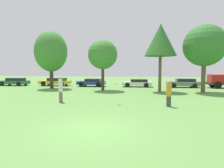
{
  "coord_description": "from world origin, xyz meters",
  "views": [
    {
      "loc": [
        1.76,
        -7.19,
        2.36
      ],
      "look_at": [
        0.03,
        5.89,
        1.38
      ],
      "focal_mm": 29.98,
      "sensor_mm": 36.0,
      "label": 1
    }
  ],
  "objects_px": {
    "tree_2": "(161,40)",
    "tree_3": "(204,46)",
    "person_catcher": "(169,93)",
    "parked_car_white": "(138,83)",
    "frisbee": "(115,84)",
    "parked_car_blue": "(92,82)",
    "person_thrower": "(61,89)",
    "parked_car_grey": "(183,83)",
    "tree_1": "(103,55)",
    "parked_car_yellow": "(56,81)",
    "parked_car_green": "(14,82)",
    "tree_0": "(51,52)"
  },
  "relations": [
    {
      "from": "parked_car_green",
      "to": "parked_car_blue",
      "type": "xyz_separation_m",
      "value": [
        12.06,
        0.11,
        -0.01
      ]
    },
    {
      "from": "person_thrower",
      "to": "parked_car_yellow",
      "type": "xyz_separation_m",
      "value": [
        -6.61,
        13.71,
        -0.36
      ]
    },
    {
      "from": "frisbee",
      "to": "parked_car_yellow",
      "type": "distance_m",
      "value": 17.49
    },
    {
      "from": "person_catcher",
      "to": "parked_car_yellow",
      "type": "bearing_deg",
      "value": -40.23
    },
    {
      "from": "tree_1",
      "to": "parked_car_blue",
      "type": "bearing_deg",
      "value": 116.98
    },
    {
      "from": "parked_car_white",
      "to": "tree_1",
      "type": "bearing_deg",
      "value": 53.57
    },
    {
      "from": "person_thrower",
      "to": "parked_car_blue",
      "type": "xyz_separation_m",
      "value": [
        -0.89,
        13.27,
        -0.39
      ]
    },
    {
      "from": "person_thrower",
      "to": "tree_3",
      "type": "relative_size",
      "value": 0.28
    },
    {
      "from": "person_catcher",
      "to": "tree_2",
      "type": "distance_m",
      "value": 9.68
    },
    {
      "from": "tree_1",
      "to": "parked_car_blue",
      "type": "height_order",
      "value": "tree_1"
    },
    {
      "from": "tree_2",
      "to": "parked_car_green",
      "type": "relative_size",
      "value": 1.64
    },
    {
      "from": "tree_1",
      "to": "tree_2",
      "type": "relative_size",
      "value": 0.8
    },
    {
      "from": "tree_2",
      "to": "tree_3",
      "type": "relative_size",
      "value": 1.04
    },
    {
      "from": "tree_3",
      "to": "parked_car_grey",
      "type": "height_order",
      "value": "tree_3"
    },
    {
      "from": "person_catcher",
      "to": "parked_car_blue",
      "type": "bearing_deg",
      "value": -53.53
    },
    {
      "from": "tree_0",
      "to": "parked_car_white",
      "type": "distance_m",
      "value": 12.31
    },
    {
      "from": "person_thrower",
      "to": "parked_car_white",
      "type": "relative_size",
      "value": 0.47
    },
    {
      "from": "person_catcher",
      "to": "tree_0",
      "type": "height_order",
      "value": "tree_0"
    },
    {
      "from": "person_thrower",
      "to": "parked_car_yellow",
      "type": "relative_size",
      "value": 0.42
    },
    {
      "from": "tree_2",
      "to": "tree_1",
      "type": "bearing_deg",
      "value": 175.19
    },
    {
      "from": "tree_2",
      "to": "parked_car_grey",
      "type": "height_order",
      "value": "tree_2"
    },
    {
      "from": "parked_car_yellow",
      "to": "parked_car_white",
      "type": "bearing_deg",
      "value": -179.57
    },
    {
      "from": "tree_2",
      "to": "parked_car_green",
      "type": "height_order",
      "value": "tree_2"
    },
    {
      "from": "tree_3",
      "to": "tree_1",
      "type": "bearing_deg",
      "value": 176.45
    },
    {
      "from": "tree_2",
      "to": "person_thrower",
      "type": "bearing_deg",
      "value": -135.92
    },
    {
      "from": "tree_0",
      "to": "parked_car_white",
      "type": "relative_size",
      "value": 1.74
    },
    {
      "from": "tree_3",
      "to": "parked_car_green",
      "type": "distance_m",
      "value": 26.36
    },
    {
      "from": "frisbee",
      "to": "parked_car_blue",
      "type": "bearing_deg",
      "value": 110.3
    },
    {
      "from": "frisbee",
      "to": "tree_3",
      "type": "relative_size",
      "value": 0.04
    },
    {
      "from": "person_catcher",
      "to": "frisbee",
      "type": "xyz_separation_m",
      "value": [
        -3.55,
        0.56,
        0.52
      ]
    },
    {
      "from": "tree_0",
      "to": "parked_car_yellow",
      "type": "distance_m",
      "value": 5.88
    },
    {
      "from": "tree_1",
      "to": "parked_car_green",
      "type": "relative_size",
      "value": 1.31
    },
    {
      "from": "person_catcher",
      "to": "parked_car_white",
      "type": "relative_size",
      "value": 0.41
    },
    {
      "from": "tree_3",
      "to": "person_catcher",
      "type": "bearing_deg",
      "value": -120.29
    },
    {
      "from": "tree_2",
      "to": "parked_car_grey",
      "type": "bearing_deg",
      "value": 56.04
    },
    {
      "from": "person_thrower",
      "to": "parked_car_white",
      "type": "xyz_separation_m",
      "value": [
        5.65,
        13.52,
        -0.43
      ]
    },
    {
      "from": "tree_2",
      "to": "parked_car_white",
      "type": "relative_size",
      "value": 1.75
    },
    {
      "from": "tree_0",
      "to": "parked_car_yellow",
      "type": "bearing_deg",
      "value": 108.06
    },
    {
      "from": "person_catcher",
      "to": "tree_1",
      "type": "xyz_separation_m",
      "value": [
        -5.98,
        9.0,
        3.26
      ]
    },
    {
      "from": "person_catcher",
      "to": "parked_car_yellow",
      "type": "xyz_separation_m",
      "value": [
        -14.22,
        14.39,
        -0.22
      ]
    },
    {
      "from": "parked_car_green",
      "to": "parked_car_grey",
      "type": "bearing_deg",
      "value": -177.93
    },
    {
      "from": "frisbee",
      "to": "parked_car_grey",
      "type": "bearing_deg",
      "value": 60.14
    },
    {
      "from": "tree_2",
      "to": "parked_car_yellow",
      "type": "xyz_separation_m",
      "value": [
        -14.64,
        5.93,
        -4.91
      ]
    },
    {
      "from": "tree_0",
      "to": "tree_2",
      "type": "distance_m",
      "value": 13.48
    },
    {
      "from": "person_thrower",
      "to": "parked_car_grey",
      "type": "distance_m",
      "value": 17.97
    },
    {
      "from": "tree_1",
      "to": "frisbee",
      "type": "bearing_deg",
      "value": -73.92
    },
    {
      "from": "person_catcher",
      "to": "parked_car_white",
      "type": "xyz_separation_m",
      "value": [
        -1.96,
        14.2,
        -0.29
      ]
    },
    {
      "from": "parked_car_green",
      "to": "parked_car_white",
      "type": "relative_size",
      "value": 1.07
    },
    {
      "from": "person_thrower",
      "to": "parked_car_green",
      "type": "distance_m",
      "value": 18.46
    },
    {
      "from": "person_catcher",
      "to": "parked_car_grey",
      "type": "height_order",
      "value": "person_catcher"
    }
  ]
}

